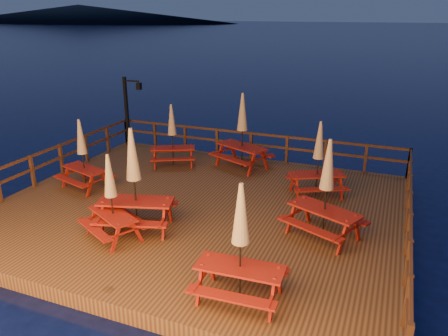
{
  "coord_description": "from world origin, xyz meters",
  "views": [
    {
      "loc": [
        5.23,
        -10.98,
        6.01
      ],
      "look_at": [
        0.56,
        0.6,
        1.49
      ],
      "focal_mm": 35.0,
      "sensor_mm": 36.0,
      "label": 1
    }
  ],
  "objects_px": {
    "picnic_table_0": "(82,153)",
    "picnic_table_2": "(326,188)",
    "picnic_table_1": "(240,242)",
    "lamp_post": "(129,106)"
  },
  "relations": [
    {
      "from": "lamp_post",
      "to": "picnic_table_2",
      "type": "relative_size",
      "value": 1.12
    },
    {
      "from": "picnic_table_2",
      "to": "picnic_table_1",
      "type": "bearing_deg",
      "value": -85.06
    },
    {
      "from": "picnic_table_0",
      "to": "picnic_table_2",
      "type": "bearing_deg",
      "value": 13.96
    },
    {
      "from": "picnic_table_0",
      "to": "lamp_post",
      "type": "bearing_deg",
      "value": 121.94
    },
    {
      "from": "picnic_table_0",
      "to": "picnic_table_1",
      "type": "relative_size",
      "value": 0.92
    },
    {
      "from": "lamp_post",
      "to": "picnic_table_1",
      "type": "bearing_deg",
      "value": -46.07
    },
    {
      "from": "picnic_table_1",
      "to": "picnic_table_2",
      "type": "bearing_deg",
      "value": 68.15
    },
    {
      "from": "lamp_post",
      "to": "picnic_table_1",
      "type": "relative_size",
      "value": 1.17
    },
    {
      "from": "lamp_post",
      "to": "picnic_table_0",
      "type": "bearing_deg",
      "value": -75.03
    },
    {
      "from": "picnic_table_0",
      "to": "picnic_table_1",
      "type": "distance_m",
      "value": 7.78
    }
  ]
}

